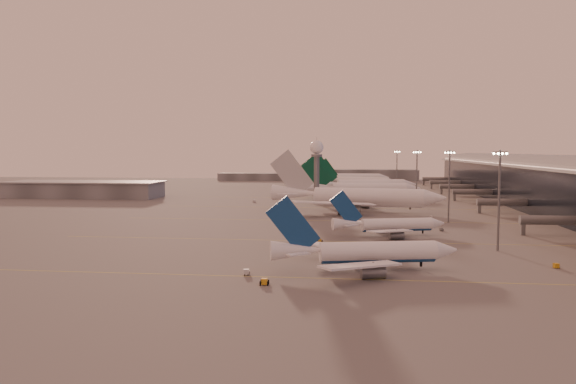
# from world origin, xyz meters

# --- Properties ---
(ground) EXTENTS (700.00, 700.00, 0.00)m
(ground) POSITION_xyz_m (0.00, 0.00, 0.00)
(ground) COLOR #5A5757
(ground) RESTS_ON ground
(taxiway_markings) EXTENTS (180.00, 185.25, 0.02)m
(taxiway_markings) POSITION_xyz_m (30.00, 56.00, 0.01)
(taxiway_markings) COLOR gold
(taxiway_markings) RESTS_ON ground
(terminal) EXTENTS (57.00, 362.00, 23.04)m
(terminal) POSITION_xyz_m (107.88, 110.09, 10.52)
(terminal) COLOR black
(terminal) RESTS_ON ground
(hangar) EXTENTS (82.00, 27.00, 8.50)m
(hangar) POSITION_xyz_m (-120.00, 140.00, 4.32)
(hangar) COLOR #5B5D62
(hangar) RESTS_ON ground
(radar_tower) EXTENTS (6.40, 6.40, 31.10)m
(radar_tower) POSITION_xyz_m (5.00, 120.00, 20.95)
(radar_tower) COLOR slate
(radar_tower) RESTS_ON ground
(mast_a) EXTENTS (3.60, 0.56, 25.00)m
(mast_a) POSITION_xyz_m (58.00, 0.00, 13.74)
(mast_a) COLOR slate
(mast_a) RESTS_ON ground
(mast_b) EXTENTS (3.60, 0.56, 25.00)m
(mast_b) POSITION_xyz_m (55.00, 55.00, 13.74)
(mast_b) COLOR slate
(mast_b) RESTS_ON ground
(mast_c) EXTENTS (3.60, 0.56, 25.00)m
(mast_c) POSITION_xyz_m (50.00, 110.00, 13.74)
(mast_c) COLOR slate
(mast_c) RESTS_ON ground
(mast_d) EXTENTS (3.60, 0.56, 25.00)m
(mast_d) POSITION_xyz_m (48.00, 200.00, 13.74)
(mast_d) COLOR slate
(mast_d) RESTS_ON ground
(distant_horizon) EXTENTS (165.00, 37.50, 9.00)m
(distant_horizon) POSITION_xyz_m (2.62, 325.14, 3.89)
(distant_horizon) COLOR #5B5D62
(distant_horizon) RESTS_ON ground
(narrowbody_near) EXTENTS (39.86, 31.48, 15.77)m
(narrowbody_near) POSITION_xyz_m (24.84, -26.76, 3.19)
(narrowbody_near) COLOR white
(narrowbody_near) RESTS_ON ground
(narrowbody_mid) EXTENTS (33.94, 26.71, 13.58)m
(narrowbody_mid) POSITION_xyz_m (32.72, 21.50, 2.75)
(narrowbody_mid) COLOR white
(narrowbody_mid) RESTS_ON ground
(widebody_white) EXTENTS (71.78, 57.11, 25.36)m
(widebody_white) POSITION_xyz_m (23.70, 86.55, 4.40)
(widebody_white) COLOR white
(widebody_white) RESTS_ON ground
(greentail_a) EXTENTS (61.20, 49.26, 22.23)m
(greentail_a) POSITION_xyz_m (26.35, 144.91, 3.93)
(greentail_a) COLOR white
(greentail_a) RESTS_ON ground
(greentail_b) EXTENTS (61.13, 48.76, 22.65)m
(greentail_b) POSITION_xyz_m (27.99, 175.23, 4.00)
(greentail_b) COLOR white
(greentail_b) RESTS_ON ground
(greentail_c) EXTENTS (52.50, 41.74, 19.72)m
(greentail_c) POSITION_xyz_m (24.34, 229.49, 3.48)
(greentail_c) COLOR white
(greentail_c) RESTS_ON ground
(greentail_d) EXTENTS (60.33, 48.67, 21.90)m
(greentail_d) POSITION_xyz_m (18.18, 264.27, 3.87)
(greentail_d) COLOR white
(greentail_d) RESTS_ON ground
(gsv_truck_a) EXTENTS (6.35, 3.43, 2.43)m
(gsv_truck_a) POSITION_xyz_m (1.74, -33.93, 1.24)
(gsv_truck_a) COLOR silver
(gsv_truck_a) RESTS_ON ground
(gsv_tug_near) EXTENTS (2.44, 3.90, 1.09)m
(gsv_tug_near) POSITION_xyz_m (6.16, -41.61, 0.56)
(gsv_tug_near) COLOR gold
(gsv_tug_near) RESTS_ON ground
(gsv_catering_a) EXTENTS (5.28, 3.33, 4.01)m
(gsv_catering_a) POSITION_xyz_m (65.32, -19.72, 2.00)
(gsv_catering_a) COLOR gold
(gsv_catering_a) RESTS_ON ground
(gsv_tug_mid) EXTENTS (3.81, 4.46, 1.10)m
(gsv_tug_mid) POSITION_xyz_m (13.17, 6.69, 0.56)
(gsv_tug_mid) COLOR gold
(gsv_tug_mid) RESTS_ON ground
(gsv_truck_b) EXTENTS (4.98, 3.26, 1.89)m
(gsv_truck_b) POSITION_xyz_m (49.77, 33.54, 0.97)
(gsv_truck_b) COLOR #5A5C5F
(gsv_truck_b) RESTS_ON ground
(gsv_truck_c) EXTENTS (5.35, 5.99, 2.40)m
(gsv_truck_c) POSITION_xyz_m (0.48, 61.64, 1.22)
(gsv_truck_c) COLOR #5A5C5F
(gsv_truck_c) RESTS_ON ground
(gsv_catering_b) EXTENTS (5.05, 2.77, 3.95)m
(gsv_catering_b) POSITION_xyz_m (50.69, 65.22, 1.98)
(gsv_catering_b) COLOR silver
(gsv_catering_b) RESTS_ON ground
(gsv_tug_far) EXTENTS (3.80, 3.67, 0.95)m
(gsv_tug_far) POSITION_xyz_m (23.26, 98.83, 0.49)
(gsv_tug_far) COLOR gold
(gsv_tug_far) RESTS_ON ground
(gsv_truck_d) EXTENTS (4.20, 6.44, 2.45)m
(gsv_truck_d) POSITION_xyz_m (-25.22, 122.21, 1.25)
(gsv_truck_d) COLOR silver
(gsv_truck_d) RESTS_ON ground
(gsv_tug_hangar) EXTENTS (3.99, 3.12, 1.00)m
(gsv_tug_hangar) POSITION_xyz_m (45.81, 163.56, 0.51)
(gsv_tug_hangar) COLOR gold
(gsv_tug_hangar) RESTS_ON ground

